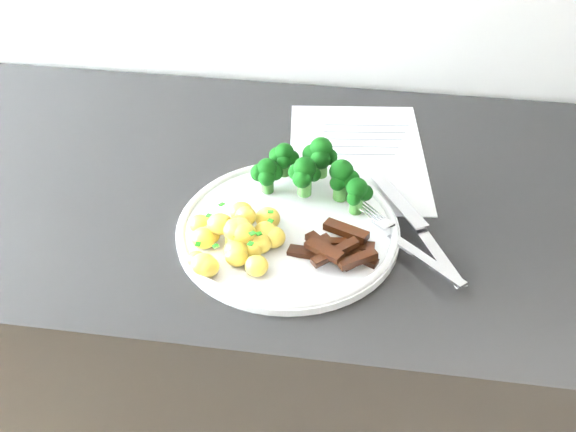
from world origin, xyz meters
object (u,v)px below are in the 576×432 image
(plate, at_px, (288,229))
(knife, at_px, (427,241))
(beef_strips, at_px, (338,248))
(fork, at_px, (410,246))
(potatoes, at_px, (239,237))
(broccoli, at_px, (312,169))
(recipe_paper, at_px, (357,155))
(counter, at_px, (347,392))

(plate, distance_m, knife, 0.18)
(beef_strips, xyz_separation_m, fork, (0.09, 0.02, -0.00))
(potatoes, distance_m, knife, 0.24)
(potatoes, distance_m, fork, 0.22)
(plate, distance_m, beef_strips, 0.08)
(beef_strips, bearing_deg, fork, 10.90)
(broccoli, height_order, fork, broccoli)
(plate, relative_size, fork, 1.97)
(recipe_paper, relative_size, broccoli, 1.83)
(counter, bearing_deg, beef_strips, -102.02)
(plate, relative_size, potatoes, 2.19)
(counter, relative_size, fork, 16.22)
(fork, bearing_deg, beef_strips, -169.10)
(knife, bearing_deg, fork, -131.44)
(counter, bearing_deg, knife, -47.24)
(counter, bearing_deg, fork, -61.80)
(broccoli, distance_m, beef_strips, 0.13)
(counter, xyz_separation_m, potatoes, (-0.15, -0.14, 0.48))
(knife, bearing_deg, counter, 132.76)
(counter, xyz_separation_m, beef_strips, (-0.03, -0.13, 0.48))
(broccoli, relative_size, beef_strips, 1.46)
(recipe_paper, distance_m, knife, 0.22)
(plate, bearing_deg, counter, 43.31)
(plate, xyz_separation_m, knife, (0.18, 0.00, 0.00))
(beef_strips, relative_size, fork, 0.78)
(broccoli, relative_size, knife, 0.79)
(counter, bearing_deg, broccoli, -170.11)
(recipe_paper, height_order, broccoli, broccoli)
(fork, bearing_deg, knife, 48.56)
(recipe_paper, xyz_separation_m, beef_strips, (-0.01, -0.23, 0.02))
(counter, height_order, fork, fork)
(fork, bearing_deg, plate, 171.37)
(recipe_paper, distance_m, plate, 0.21)
(potatoes, height_order, fork, potatoes)
(plate, relative_size, knife, 1.37)
(recipe_paper, height_order, potatoes, potatoes)
(potatoes, bearing_deg, broccoli, 58.07)
(fork, bearing_deg, broccoli, 143.10)
(knife, bearing_deg, potatoes, -168.56)
(beef_strips, bearing_deg, knife, 20.63)
(beef_strips, bearing_deg, potatoes, -177.39)
(plate, xyz_separation_m, broccoli, (0.02, 0.08, 0.04))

